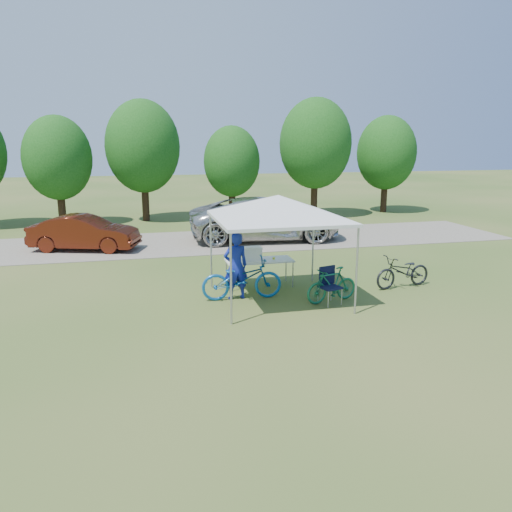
{
  "coord_description": "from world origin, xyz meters",
  "views": [
    {
      "loc": [
        -3.44,
        -11.96,
        4.04
      ],
      "look_at": [
        -0.09,
        2.0,
        0.72
      ],
      "focal_mm": 35.0,
      "sensor_mm": 36.0,
      "label": 1
    }
  ],
  "objects_px": {
    "bike_dark": "(403,271)",
    "sedan": "(84,233)",
    "bike_blue": "(242,279)",
    "folding_table": "(259,261)",
    "bike_green": "(332,285)",
    "folding_chair": "(329,282)",
    "cooler": "(252,254)",
    "minivan": "(266,218)",
    "cyclist": "(236,266)"
  },
  "relations": [
    {
      "from": "bike_dark",
      "to": "sedan",
      "type": "relative_size",
      "value": 0.44
    },
    {
      "from": "bike_dark",
      "to": "sedan",
      "type": "distance_m",
      "value": 11.66
    },
    {
      "from": "folding_chair",
      "to": "bike_blue",
      "type": "relative_size",
      "value": 0.45
    },
    {
      "from": "bike_dark",
      "to": "cooler",
      "type": "bearing_deg",
      "value": -114.6
    },
    {
      "from": "folding_table",
      "to": "minivan",
      "type": "xyz_separation_m",
      "value": [
        1.91,
        6.6,
        0.17
      ]
    },
    {
      "from": "bike_blue",
      "to": "sedan",
      "type": "distance_m",
      "value": 8.5
    },
    {
      "from": "cyclist",
      "to": "bike_green",
      "type": "xyz_separation_m",
      "value": [
        2.33,
        -0.84,
        -0.43
      ]
    },
    {
      "from": "cyclist",
      "to": "folding_chair",
      "type": "bearing_deg",
      "value": 150.93
    },
    {
      "from": "bike_blue",
      "to": "bike_dark",
      "type": "relative_size",
      "value": 1.18
    },
    {
      "from": "bike_green",
      "to": "minivan",
      "type": "xyz_separation_m",
      "value": [
        0.45,
        8.41,
        0.45
      ]
    },
    {
      "from": "bike_blue",
      "to": "bike_dark",
      "type": "distance_m",
      "value": 4.63
    },
    {
      "from": "cyclist",
      "to": "bike_blue",
      "type": "relative_size",
      "value": 0.84
    },
    {
      "from": "bike_blue",
      "to": "sedan",
      "type": "relative_size",
      "value": 0.52
    },
    {
      "from": "bike_green",
      "to": "bike_dark",
      "type": "xyz_separation_m",
      "value": [
        2.44,
        0.74,
        0.01
      ]
    },
    {
      "from": "folding_chair",
      "to": "bike_blue",
      "type": "height_order",
      "value": "bike_blue"
    },
    {
      "from": "folding_table",
      "to": "bike_green",
      "type": "xyz_separation_m",
      "value": [
        1.46,
        -1.81,
        -0.28
      ]
    },
    {
      "from": "folding_chair",
      "to": "cyclist",
      "type": "height_order",
      "value": "cyclist"
    },
    {
      "from": "folding_table",
      "to": "folding_chair",
      "type": "xyz_separation_m",
      "value": [
        1.35,
        -1.87,
        -0.17
      ]
    },
    {
      "from": "folding_table",
      "to": "bike_green",
      "type": "distance_m",
      "value": 2.35
    },
    {
      "from": "bike_dark",
      "to": "bike_blue",
      "type": "bearing_deg",
      "value": -100.32
    },
    {
      "from": "cooler",
      "to": "bike_blue",
      "type": "height_order",
      "value": "cooler"
    },
    {
      "from": "folding_chair",
      "to": "sedan",
      "type": "height_order",
      "value": "sedan"
    },
    {
      "from": "bike_blue",
      "to": "folding_chair",
      "type": "bearing_deg",
      "value": -109.49
    },
    {
      "from": "cyclist",
      "to": "minivan",
      "type": "xyz_separation_m",
      "value": [
        2.78,
        7.58,
        0.01
      ]
    },
    {
      "from": "folding_table",
      "to": "sedan",
      "type": "relative_size",
      "value": 0.47
    },
    {
      "from": "cyclist",
      "to": "bike_green",
      "type": "distance_m",
      "value": 2.52
    },
    {
      "from": "bike_dark",
      "to": "minivan",
      "type": "height_order",
      "value": "minivan"
    },
    {
      "from": "folding_table",
      "to": "bike_dark",
      "type": "distance_m",
      "value": 4.06
    },
    {
      "from": "bike_blue",
      "to": "bike_dark",
      "type": "xyz_separation_m",
      "value": [
        4.63,
        -0.03,
        -0.09
      ]
    },
    {
      "from": "folding_chair",
      "to": "minivan",
      "type": "relative_size",
      "value": 0.15
    },
    {
      "from": "bike_green",
      "to": "sedan",
      "type": "distance_m",
      "value": 10.42
    },
    {
      "from": "bike_green",
      "to": "bike_dark",
      "type": "height_order",
      "value": "bike_dark"
    },
    {
      "from": "cyclist",
      "to": "bike_dark",
      "type": "relative_size",
      "value": 1.0
    },
    {
      "from": "folding_table",
      "to": "cooler",
      "type": "relative_size",
      "value": 3.64
    },
    {
      "from": "bike_blue",
      "to": "bike_green",
      "type": "height_order",
      "value": "bike_blue"
    },
    {
      "from": "cooler",
      "to": "bike_blue",
      "type": "relative_size",
      "value": 0.25
    },
    {
      "from": "folding_table",
      "to": "cooler",
      "type": "distance_m",
      "value": 0.31
    },
    {
      "from": "cooler",
      "to": "bike_green",
      "type": "relative_size",
      "value": 0.34
    },
    {
      "from": "bike_dark",
      "to": "sedan",
      "type": "height_order",
      "value": "sedan"
    },
    {
      "from": "folding_table",
      "to": "bike_blue",
      "type": "distance_m",
      "value": 1.29
    },
    {
      "from": "bike_dark",
      "to": "bike_green",
      "type": "bearing_deg",
      "value": -83.09
    },
    {
      "from": "folding_table",
      "to": "minivan",
      "type": "height_order",
      "value": "minivan"
    },
    {
      "from": "sedan",
      "to": "folding_chair",
      "type": "bearing_deg",
      "value": -123.34
    },
    {
      "from": "bike_green",
      "to": "sedan",
      "type": "height_order",
      "value": "sedan"
    },
    {
      "from": "cyclist",
      "to": "sedan",
      "type": "height_order",
      "value": "cyclist"
    },
    {
      "from": "cooler",
      "to": "cyclist",
      "type": "bearing_deg",
      "value": -124.28
    },
    {
      "from": "bike_green",
      "to": "minivan",
      "type": "height_order",
      "value": "minivan"
    },
    {
      "from": "bike_dark",
      "to": "minivan",
      "type": "bearing_deg",
      "value": -175.39
    },
    {
      "from": "minivan",
      "to": "folding_table",
      "type": "bearing_deg",
      "value": 168.73
    },
    {
      "from": "sedan",
      "to": "cyclist",
      "type": "bearing_deg",
      "value": -131.21
    }
  ]
}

